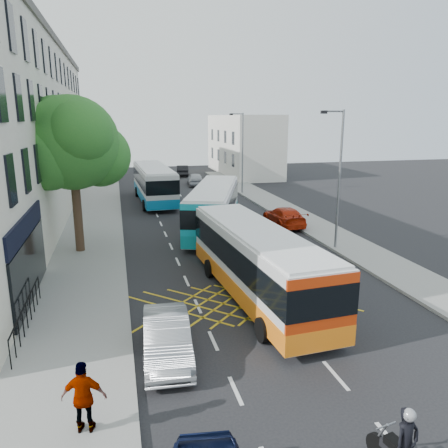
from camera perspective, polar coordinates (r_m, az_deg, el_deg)
ground at (r=14.63m, az=14.38°, el=-18.62°), size 120.00×120.00×0.00m
pavement_left at (r=26.96m, az=-18.21°, el=-3.42°), size 5.00×70.00×0.15m
pavement_right at (r=30.16m, az=13.66°, el=-1.32°), size 3.00×70.00×0.15m
terrace_main at (r=36.11m, az=-26.86°, el=10.79°), size 8.30×45.00×13.50m
terrace_far at (r=66.27m, az=-21.00°, el=10.54°), size 8.00×20.00×10.00m
building_right at (r=61.33m, az=2.47°, el=10.29°), size 6.00×18.00×8.00m
street_tree at (r=25.86m, az=-19.28°, el=9.84°), size 6.30×5.70×8.80m
lamp_near at (r=26.10m, az=14.69°, el=6.48°), size 1.45×0.15×8.00m
lamp_far at (r=44.62m, az=2.31°, el=9.78°), size 1.45×0.15×8.00m
railings at (r=17.86m, az=-24.38°, el=-10.64°), size 0.08×5.60×1.14m
bus_near at (r=18.98m, az=4.29°, el=-4.97°), size 3.38×11.26×3.12m
bus_mid at (r=30.01m, az=-1.34°, el=2.14°), size 6.14×11.54×3.18m
bus_far at (r=41.27m, az=-9.14°, el=5.29°), size 3.28×11.93×3.33m
motorbike at (r=11.18m, az=22.54°, el=-25.39°), size 0.73×2.03×1.82m
parked_car_silver at (r=14.92m, az=-7.46°, el=-14.48°), size 1.74×4.33×1.40m
red_hatchback at (r=32.10m, az=7.86°, el=0.99°), size 2.00×4.78×1.38m
distant_car_grey at (r=51.99m, az=-8.33°, el=5.77°), size 2.16×4.44×1.22m
distant_car_silver at (r=51.06m, az=-3.78°, el=5.87°), size 2.11×4.38×1.44m
distant_car_dark at (r=59.68m, az=-5.45°, el=6.98°), size 2.06×4.49×1.43m
pedestrian_far at (r=11.95m, az=-17.82°, el=-20.74°), size 1.17×0.67×1.88m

